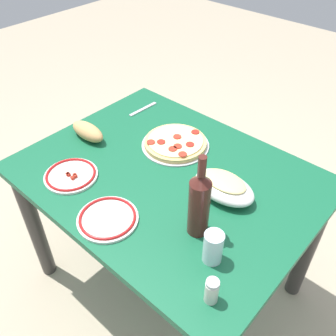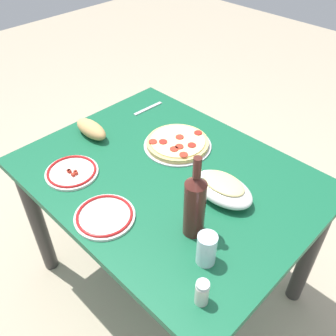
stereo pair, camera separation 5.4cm
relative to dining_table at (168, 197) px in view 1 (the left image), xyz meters
The scene contains 11 objects.
ground_plane 0.60m from the dining_table, ahead, with size 8.00×8.00×0.00m, color tan.
dining_table is the anchor object (origin of this frame).
pepperoni_pizza 0.24m from the dining_table, 122.13° to the left, with size 0.29×0.29×0.03m.
baked_pasta_dish 0.29m from the dining_table, 12.73° to the left, with size 0.24×0.15×0.08m.
wine_bottle 0.39m from the dining_table, 29.15° to the right, with size 0.07×0.07×0.31m.
water_glass 0.46m from the dining_table, 29.36° to the right, with size 0.06×0.06×0.11m, color silver.
side_plate_near 0.40m from the dining_table, 135.50° to the right, with size 0.21×0.21×0.02m.
side_plate_far 0.35m from the dining_table, 88.73° to the right, with size 0.21×0.21×0.02m.
bread_loaf 0.46m from the dining_table, behind, with size 0.18×0.08×0.07m, color tan.
spice_shaker 0.58m from the dining_table, 35.47° to the right, with size 0.04×0.04×0.09m.
fork_left 0.51m from the dining_table, 146.23° to the left, with size 0.17×0.02×0.01m, color #B7B7BC.
Camera 1 is at (0.73, -0.81, 1.68)m, focal length 39.42 mm.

